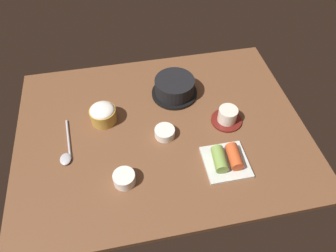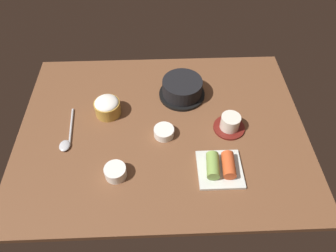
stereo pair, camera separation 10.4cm
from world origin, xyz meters
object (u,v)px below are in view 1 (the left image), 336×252
Objects in this scene: stone_pot at (175,87)px; banchan_cup_center at (165,132)px; rice_bowl at (103,114)px; kimchi_plate at (226,160)px; spoon at (67,152)px; side_bowl_near at (124,178)px; tea_cup_with_saucer at (227,116)px.

stone_pot is 2.51× the size of banchan_cup_center.
rice_bowl is at bearing -163.34° from stone_pot.
stone_pot reaches higher than kimchi_plate.
stone_pot is 0.91× the size of spoon.
banchan_cup_center is 1.02× the size of side_bowl_near.
banchan_cup_center is (-7.46, -19.12, -1.96)cm from stone_pot.
stone_pot is at bearing 131.99° from tea_cup_with_saucer.
banchan_cup_center is 22.63cm from kimchi_plate.
rice_bowl is at bearing 145.17° from kimchi_plate.
spoon is (-17.61, 14.30, -1.41)cm from side_bowl_near.
side_bowl_near is at bearing -39.09° from spoon.
banchan_cup_center is 33.01cm from spoon.
stone_pot is at bearing 56.49° from side_bowl_near.
stone_pot is 2.57× the size of side_bowl_near.
spoon is at bearing -178.19° from banchan_cup_center.
rice_bowl reaches higher than banchan_cup_center.
kimchi_plate is (-5.74, -16.89, -0.69)cm from tea_cup_with_saucer.
banchan_cup_center is 21.72cm from side_bowl_near.
banchan_cup_center is at bearing -111.30° from stone_pot.
side_bowl_near is 22.73cm from spoon.
rice_bowl is at bearing 168.27° from tea_cup_with_saucer.
rice_bowl reaches higher than spoon.
spoon is (-13.04, -11.97, -2.94)cm from rice_bowl.
rice_bowl is at bearing 42.55° from spoon.
side_bowl_near reaches higher than spoon.
banchan_cup_center is at bearing -174.86° from tea_cup_with_saucer.
side_bowl_near is (-32.45, -0.51, 0.10)cm from kimchi_plate.
tea_cup_with_saucer reaches higher than side_bowl_near.
rice_bowl is 17.94cm from spoon.
rice_bowl is (-27.39, -8.20, -0.07)cm from stone_pot.
kimchi_plate is at bearing -74.17° from stone_pot.
side_bowl_near reaches higher than banchan_cup_center.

